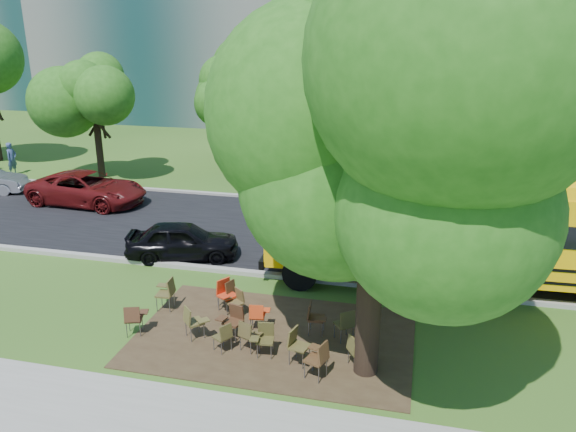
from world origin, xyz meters
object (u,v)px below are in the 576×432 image
(school_bus, at_px, (505,230))
(chair_11, at_px, (258,314))
(chair_0, at_px, (134,317))
(chair_1, at_px, (193,320))
(chair_8, at_px, (167,291))
(bg_car_red, at_px, (87,189))
(chair_14, at_px, (228,290))
(pedestrian_a, at_px, (12,159))
(chair_7, at_px, (357,349))
(chair_10, at_px, (226,292))
(chair_6, at_px, (319,356))
(chair_13, at_px, (346,322))
(chair_15, at_px, (297,343))
(chair_2, at_px, (224,334))
(chair_3, at_px, (233,318))
(chair_9, at_px, (236,300))
(chair_4, at_px, (249,333))
(black_car, at_px, (183,240))
(chair_12, at_px, (314,315))
(chair_5, at_px, (264,336))
(main_tree, at_px, (377,143))

(school_bus, xyz_separation_m, chair_11, (-6.39, -4.27, -1.35))
(chair_0, xyz_separation_m, chair_1, (1.52, 0.18, 0.02))
(chair_8, xyz_separation_m, bg_car_red, (-7.68, 8.25, 0.14))
(chair_14, bearing_deg, pedestrian_a, 74.40)
(chair_7, bearing_deg, chair_10, -148.27)
(chair_6, bearing_deg, bg_car_red, 68.71)
(chair_6, bearing_deg, chair_13, 6.60)
(chair_7, xyz_separation_m, chair_15, (-1.37, -0.17, 0.05))
(chair_14, distance_m, pedestrian_a, 19.78)
(chair_2, xyz_separation_m, chair_13, (2.81, 1.18, 0.07))
(chair_0, bearing_deg, chair_3, -6.08)
(chair_9, xyz_separation_m, bg_car_red, (-9.65, 8.16, 0.23))
(chair_4, bearing_deg, chair_9, 140.90)
(chair_4, relative_size, black_car, 0.22)
(chair_1, bearing_deg, chair_12, 63.79)
(chair_1, bearing_deg, chair_15, 36.12)
(chair_5, relative_size, black_car, 0.22)
(chair_6, height_order, bg_car_red, bg_car_red)
(chair_3, relative_size, black_car, 0.23)
(chair_13, distance_m, black_car, 7.37)
(chair_4, relative_size, bg_car_red, 0.16)
(chair_2, relative_size, chair_6, 0.83)
(chair_5, xyz_separation_m, chair_15, (0.84, -0.19, 0.04))
(chair_8, height_order, chair_9, chair_8)
(chair_4, distance_m, chair_15, 1.27)
(chair_5, xyz_separation_m, chair_9, (-1.29, 1.68, -0.02))
(chair_10, bearing_deg, main_tree, 95.83)
(chair_2, height_order, chair_4, chair_4)
(school_bus, height_order, chair_2, school_bus)
(main_tree, relative_size, chair_14, 10.73)
(chair_6, bearing_deg, chair_7, -33.34)
(main_tree, height_order, chair_0, main_tree)
(chair_7, relative_size, chair_8, 0.87)
(school_bus, xyz_separation_m, black_car, (-10.26, -0.19, -1.20))
(chair_5, height_order, pedestrian_a, pedestrian_a)
(school_bus, distance_m, pedestrian_a, 25.13)
(chair_0, height_order, bg_car_red, bg_car_red)
(chair_2, bearing_deg, chair_9, 41.17)
(chair_3, distance_m, chair_6, 2.73)
(main_tree, bearing_deg, chair_13, 117.68)
(chair_4, xyz_separation_m, bg_car_red, (-10.54, 9.78, 0.22))
(school_bus, distance_m, chair_13, 6.03)
(main_tree, distance_m, chair_12, 5.19)
(chair_2, height_order, chair_5, chair_5)
(main_tree, distance_m, chair_2, 5.96)
(chair_1, height_order, chair_4, chair_1)
(chair_1, xyz_separation_m, chair_7, (4.17, -0.30, -0.04))
(chair_3, distance_m, chair_9, 1.10)
(school_bus, bearing_deg, chair_3, -148.57)
(chair_0, height_order, chair_1, chair_1)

